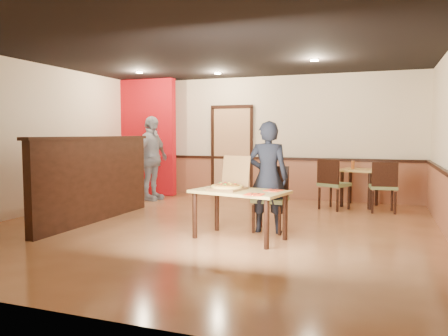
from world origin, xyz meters
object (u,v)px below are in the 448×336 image
(condiment, at_px, (353,165))
(main_table, at_px, (240,198))
(side_chair_right, at_px, (383,185))
(side_chair_left, at_px, (332,182))
(side_table, at_px, (360,178))
(diner, at_px, (268,177))
(passerby, at_px, (151,158))
(diner_chair, at_px, (271,196))
(pizza_box, at_px, (229,185))

(condiment, bearing_deg, main_table, -110.55)
(main_table, xyz_separation_m, side_chair_right, (1.91, 2.88, -0.06))
(side_chair_left, relative_size, condiment, 5.97)
(side_table, relative_size, diner, 0.51)
(main_table, xyz_separation_m, passerby, (-2.98, 2.79, 0.35))
(side_table, xyz_separation_m, diner, (-1.18, -2.96, 0.25))
(main_table, distance_m, diner_chair, 0.76)
(side_chair_left, relative_size, diner, 0.60)
(side_chair_left, relative_size, side_table, 1.17)
(side_chair_left, bearing_deg, diner, 99.74)
(passerby, bearing_deg, main_table, -125.22)
(main_table, relative_size, side_chair_left, 1.43)
(diner, height_order, pizza_box, diner)
(side_table, relative_size, condiment, 5.12)
(diner_chair, distance_m, pizza_box, 0.84)
(main_table, bearing_deg, pizza_box, -179.55)
(condiment, bearing_deg, side_chair_right, -45.71)
(side_chair_right, xyz_separation_m, side_table, (-0.46, 0.62, 0.06))
(diner_chair, xyz_separation_m, side_chair_right, (1.62, 2.18, -0.01))
(diner, height_order, passerby, passerby)
(passerby, bearing_deg, pizza_box, -126.61)
(passerby, distance_m, condiment, 4.35)
(side_chair_left, bearing_deg, pizza_box, 94.50)
(passerby, xyz_separation_m, pizza_box, (2.81, -2.75, -0.18))
(main_table, xyz_separation_m, side_table, (1.45, 3.50, -0.00))
(diner_chair, bearing_deg, side_chair_left, 73.95)
(main_table, bearing_deg, diner_chair, 79.62)
(pizza_box, bearing_deg, main_table, -0.70)
(diner, bearing_deg, passerby, -40.20)
(side_table, relative_size, pizza_box, 1.43)
(side_table, bearing_deg, side_chair_left, -128.08)
(main_table, xyz_separation_m, side_chair_left, (0.97, 2.89, -0.04))
(diner, bearing_deg, condiment, -115.14)
(diner_chair, xyz_separation_m, side_table, (1.16, 2.80, 0.05))
(main_table, distance_m, passerby, 4.10)
(side_table, height_order, diner, diner)
(side_chair_right, xyz_separation_m, pizza_box, (-2.09, -2.85, 0.23))
(diner, distance_m, pizza_box, 0.69)
(diner_chair, xyz_separation_m, passerby, (-3.27, 2.09, 0.40))
(side_chair_left, height_order, diner, diner)
(diner_chair, bearing_deg, side_chair_right, 54.62)
(condiment, bearing_deg, side_chair_left, -119.37)
(diner_chair, relative_size, diner, 0.59)
(main_table, xyz_separation_m, diner, (0.27, 0.55, 0.25))
(side_chair_left, xyz_separation_m, diner, (-0.70, -2.34, 0.29))
(pizza_box, xyz_separation_m, condiment, (1.49, 3.46, 0.09))
(main_table, distance_m, side_table, 3.79)
(passerby, bearing_deg, condiment, -72.77)
(diner_chair, height_order, passerby, passerby)
(main_table, distance_m, diner, 0.66)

